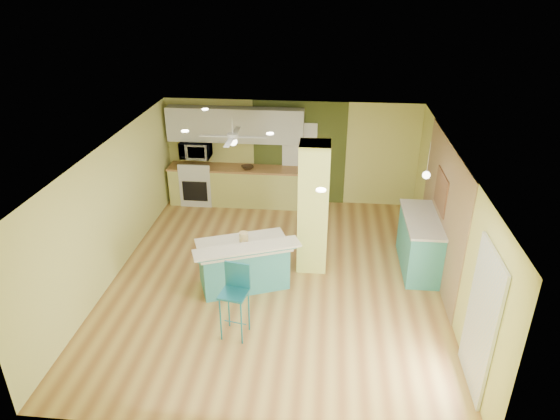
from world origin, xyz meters
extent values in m
cube|color=#996535|center=(0.00, 0.00, -0.01)|extent=(6.00, 7.00, 0.01)
cube|color=white|center=(0.00, 0.00, 2.50)|extent=(6.00, 7.00, 0.01)
cube|color=#DAD974|center=(0.00, 3.50, 1.25)|extent=(6.00, 0.01, 2.50)
cube|color=#DAD974|center=(0.00, -3.50, 1.25)|extent=(6.00, 0.01, 2.50)
cube|color=#DAD974|center=(-3.00, 0.00, 1.25)|extent=(0.01, 7.00, 2.50)
cube|color=#DAD974|center=(3.00, 0.00, 1.25)|extent=(0.01, 7.00, 2.50)
cube|color=#907052|center=(2.99, 0.60, 1.25)|extent=(0.02, 3.40, 2.50)
cube|color=#455020|center=(0.20, 3.49, 1.25)|extent=(2.20, 0.02, 2.50)
cube|color=white|center=(0.20, 3.46, 1.00)|extent=(0.82, 0.05, 2.00)
cube|color=silver|center=(2.97, -2.30, 1.05)|extent=(0.04, 1.08, 2.10)
cube|color=#D8E469|center=(0.65, 0.50, 1.25)|extent=(0.55, 0.55, 2.50)
cube|color=#CDCD6B|center=(-1.30, 3.20, 0.45)|extent=(3.20, 0.60, 0.90)
cube|color=#A26A38|center=(-1.30, 3.20, 0.92)|extent=(3.25, 0.63, 0.04)
cube|color=silver|center=(-2.25, 3.20, 0.45)|extent=(0.76, 0.64, 0.90)
cube|color=black|center=(-2.25, 2.87, 0.42)|extent=(0.59, 0.02, 0.50)
cube|color=silver|center=(-2.25, 2.90, 0.99)|extent=(0.76, 0.06, 0.18)
cube|color=silver|center=(-1.30, 3.32, 1.95)|extent=(3.20, 0.34, 0.80)
imported|color=silver|center=(-2.25, 3.20, 1.35)|extent=(0.70, 0.48, 0.39)
cylinder|color=silver|center=(-1.10, 2.00, 2.30)|extent=(0.03, 0.03, 0.40)
cylinder|color=silver|center=(-1.10, 2.00, 2.10)|extent=(0.24, 0.24, 0.10)
sphere|color=white|center=(-1.10, 2.00, 1.98)|extent=(0.18, 0.18, 0.18)
cylinder|color=silver|center=(2.65, 0.75, 2.19)|extent=(0.01, 0.01, 0.62)
sphere|color=white|center=(2.65, 0.75, 1.88)|extent=(0.14, 0.14, 0.14)
cube|color=brown|center=(2.96, 0.80, 1.55)|extent=(0.03, 0.90, 0.70)
cube|color=teal|center=(-0.55, -0.25, 0.40)|extent=(1.69, 1.27, 0.80)
cube|color=silver|center=(-0.55, -0.25, 0.83)|extent=(1.81, 1.39, 0.04)
cube|color=teal|center=(-0.41, -0.58, 0.91)|extent=(1.64, 0.75, 0.12)
cube|color=silver|center=(-0.41, -0.58, 0.96)|extent=(1.84, 1.03, 0.04)
cylinder|color=teal|center=(-0.65, -1.79, 0.38)|extent=(0.03, 0.03, 0.76)
cylinder|color=teal|center=(-0.32, -1.85, 0.38)|extent=(0.03, 0.03, 0.76)
cylinder|color=teal|center=(-0.59, -1.45, 0.38)|extent=(0.03, 0.03, 0.76)
cylinder|color=teal|center=(-0.26, -1.51, 0.38)|extent=(0.03, 0.03, 0.76)
cube|color=teal|center=(-0.45, -1.65, 0.78)|extent=(0.47, 0.47, 0.03)
cube|color=teal|center=(-0.42, -1.47, 1.01)|extent=(0.40, 0.10, 0.42)
cube|color=teal|center=(2.70, 0.66, 0.51)|extent=(0.66, 1.58, 1.02)
cube|color=silver|center=(2.70, 0.66, 1.04)|extent=(0.70, 1.65, 0.05)
imported|color=#362416|center=(-1.01, 3.14, 0.98)|extent=(0.38, 0.38, 0.07)
cylinder|color=gold|center=(-0.55, -0.17, 0.94)|extent=(0.16, 0.16, 0.18)
camera|label=1|loc=(0.87, -7.79, 5.22)|focal=32.00mm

